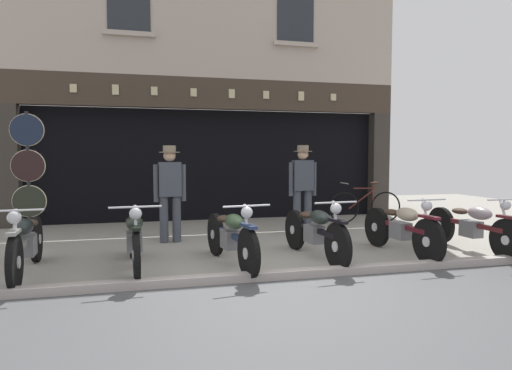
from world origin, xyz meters
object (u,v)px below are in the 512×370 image
Objects in this scene: leaning_bicycle at (365,206)px; advert_board_near at (269,149)px; tyre_sign_pole at (28,167)px; motorcycle_center_left at (231,236)px; motorcycle_center_right at (401,227)px; motorcycle_left at (134,237)px; motorcycle_far_left at (26,242)px; advert_board_far at (318,147)px; shopkeeper_center at (303,184)px; motorcycle_center at (315,231)px; motorcycle_right at (472,225)px; salesman_left at (170,189)px.

advert_board_near is at bearing 61.36° from leaning_bicycle.
tyre_sign_pole is 6.97m from leaning_bicycle.
motorcycle_center_left is 2.14× the size of advert_board_near.
motorcycle_left is at bearing -4.57° from motorcycle_center_right.
leaning_bicycle is (3.73, 3.23, -0.04)m from motorcycle_center_left.
motorcycle_far_left is 7.30m from advert_board_far.
motorcycle_center is at bearing 75.77° from shopkeeper_center.
motorcycle_left reaches higher than motorcycle_center_left.
motorcycle_left is 3.95m from motorcycle_center_right.
shopkeeper_center is 0.75× the size of tyre_sign_pole.
motorcycle_center is 1.04× the size of motorcycle_center_right.
tyre_sign_pole is at bearing -161.73° from advert_board_far.
advert_board_far reaches higher than motorcycle_far_left.
motorcycle_left is 1.02× the size of motorcycle_center_right.
motorcycle_center_left reaches higher than motorcycle_right.
motorcycle_left is at bearing 68.52° from salesman_left.
leaning_bicycle is at bearing -88.63° from motorcycle_right.
tyre_sign_pole is (-1.85, 2.35, 0.90)m from motorcycle_left.
leaning_bicycle is (5.02, 3.08, -0.05)m from motorcycle_left.
motorcycle_right is at bearing 174.02° from motorcycle_left.
motorcycle_center_left is 5.65m from advert_board_far.
salesman_left is (0.55, 1.73, 0.52)m from motorcycle_left.
salesman_left reaches higher than motorcycle_far_left.
motorcycle_center is 1.18× the size of leaning_bicycle.
tyre_sign_pole reaches higher than motorcycle_far_left.
tyre_sign_pole is at bearing 101.89° from leaning_bicycle.
motorcycle_left is 0.98× the size of motorcycle_center_left.
motorcycle_right is 5.18m from advert_board_near.
shopkeeper_center is (-0.83, 2.14, 0.54)m from motorcycle_center_right.
motorcycle_center is 0.88× the size of tyre_sign_pole.
salesman_left is at bearing -23.67° from motorcycle_right.
advert_board_far is at bearing 0.01° from advert_board_near.
motorcycle_center is at bearing 134.77° from salesman_left.
motorcycle_center is 0.99× the size of motorcycle_right.
shopkeeper_center reaches higher than motorcycle_center_right.
motorcycle_right is 5.02m from salesman_left.
motorcycle_far_left is 1.90× the size of advert_board_far.
advert_board_far reaches higher than motorcycle_right.
motorcycle_center_left is 1.19× the size of leaning_bicycle.
tyre_sign_pole reaches higher than motorcycle_left.
tyre_sign_pole is (-2.41, 0.62, 0.38)m from salesman_left.
motorcycle_center is at bearing -96.74° from advert_board_near.
motorcycle_right is at bearing -65.45° from advert_board_near.
motorcycle_left is 3.76m from shopkeeper_center.
motorcycle_left is 1.18× the size of salesman_left.
advert_board_far is at bearing 18.27° from tyre_sign_pole.
motorcycle_center_left is at bearing -111.58° from advert_board_near.
advert_board_far is (0.42, 4.51, 1.31)m from motorcycle_center_right.
advert_board_near reaches higher than motorcycle_center_right.
tyre_sign_pole reaches higher than advert_board_near.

